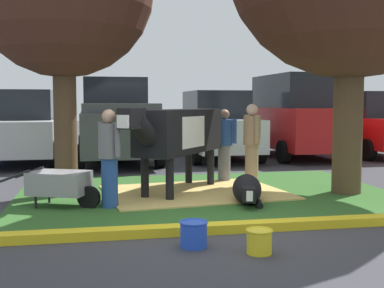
# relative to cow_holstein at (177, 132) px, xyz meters

# --- Properties ---
(ground_plane) EXTENTS (80.00, 80.00, 0.00)m
(ground_plane) POSITION_rel_cow_holstein_xyz_m (0.09, -2.24, -1.14)
(ground_plane) COLOR #38383D
(grass_island) EXTENTS (6.84, 4.94, 0.02)m
(grass_island) POSITION_rel_cow_holstein_xyz_m (0.53, -0.24, -1.13)
(grass_island) COLOR #2D5B23
(grass_island) RESTS_ON ground
(curb_yellow) EXTENTS (8.04, 0.24, 0.12)m
(curb_yellow) POSITION_rel_cow_holstein_xyz_m (0.53, -2.85, -1.08)
(curb_yellow) COLOR yellow
(curb_yellow) RESTS_ON ground
(hay_bedding) EXTENTS (3.46, 2.76, 0.04)m
(hay_bedding) POSITION_rel_cow_holstein_xyz_m (0.31, -0.11, -1.11)
(hay_bedding) COLOR tan
(hay_bedding) RESTS_ON ground
(cow_holstein) EXTENTS (2.20, 2.72, 1.59)m
(cow_holstein) POSITION_rel_cow_holstein_xyz_m (0.00, 0.00, 0.00)
(cow_holstein) COLOR black
(cow_holstein) RESTS_ON ground
(calf_lying) EXTENTS (0.74, 1.33, 0.48)m
(calf_lying) POSITION_rel_cow_holstein_xyz_m (0.98, -1.14, -0.90)
(calf_lying) COLOR black
(calf_lying) RESTS_ON ground
(person_handler) EXTENTS (0.34, 0.53, 1.65)m
(person_handler) POSITION_rel_cow_holstein_xyz_m (1.55, 0.37, -0.25)
(person_handler) COLOR #9E7F5B
(person_handler) RESTS_ON ground
(person_visitor_near) EXTENTS (0.49, 0.34, 1.54)m
(person_visitor_near) POSITION_rel_cow_holstein_xyz_m (1.19, 1.12, -0.32)
(person_visitor_near) COLOR slate
(person_visitor_near) RESTS_ON ground
(person_visitor_far) EXTENTS (0.34, 0.46, 1.57)m
(person_visitor_far) POSITION_rel_cow_holstein_xyz_m (-1.27, -1.08, -0.30)
(person_visitor_far) COLOR #23478C
(person_visitor_far) RESTS_ON ground
(wheelbarrow) EXTENTS (1.58, 1.03, 0.63)m
(wheelbarrow) POSITION_rel_cow_holstein_xyz_m (-2.04, -0.86, -0.75)
(wheelbarrow) COLOR gray
(wheelbarrow) RESTS_ON ground
(bucket_blue) EXTENTS (0.34, 0.34, 0.31)m
(bucket_blue) POSITION_rel_cow_holstein_xyz_m (-0.39, -3.43, -0.98)
(bucket_blue) COLOR blue
(bucket_blue) RESTS_ON ground
(bucket_yellow) EXTENTS (0.31, 0.31, 0.28)m
(bucket_yellow) POSITION_rel_cow_holstein_xyz_m (0.28, -3.82, -0.99)
(bucket_yellow) COLOR yellow
(bucket_yellow) RESTS_ON ground
(sedan_silver) EXTENTS (2.05, 4.42, 2.02)m
(sedan_silver) POSITION_rel_cow_holstein_xyz_m (-3.40, 5.49, -0.15)
(sedan_silver) COLOR silver
(sedan_silver) RESTS_ON ground
(pickup_truck_maroon) EXTENTS (2.26, 5.42, 2.42)m
(pickup_truck_maroon) POSITION_rel_cow_holstein_xyz_m (-0.86, 5.56, -0.02)
(pickup_truck_maroon) COLOR #4C5156
(pickup_truck_maroon) RESTS_ON ground
(hatchback_white) EXTENTS (2.05, 4.42, 2.02)m
(hatchback_white) POSITION_rel_cow_holstein_xyz_m (2.07, 5.47, -0.15)
(hatchback_white) COLOR silver
(hatchback_white) RESTS_ON ground
(suv_black) EXTENTS (2.16, 4.62, 2.52)m
(suv_black) POSITION_rel_cow_holstein_xyz_m (4.57, 5.44, 0.13)
(suv_black) COLOR red
(suv_black) RESTS_ON ground
(sedan_red) EXTENTS (2.05, 4.42, 2.02)m
(sedan_red) POSITION_rel_cow_holstein_xyz_m (7.13, 5.46, -0.15)
(sedan_red) COLOR red
(sedan_red) RESTS_ON ground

